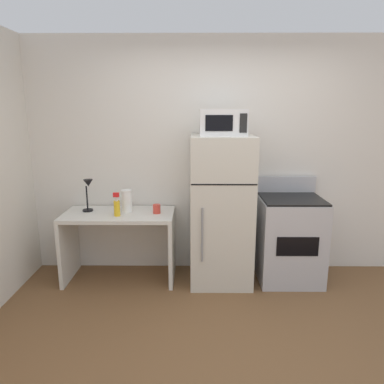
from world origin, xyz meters
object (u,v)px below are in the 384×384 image
refrigerator (221,210)px  coffee_mug (157,209)px  spray_bottle (117,207)px  oven_range (289,239)px  desk (120,233)px  paper_towel_roll (127,201)px  microwave (223,122)px  desk_lamp (88,190)px

refrigerator → coffee_mug: bearing=178.8°
spray_bottle → oven_range: (1.83, 0.11, -0.38)m
desk → spray_bottle: (0.01, -0.11, 0.32)m
coffee_mug → refrigerator: bearing=-1.2°
coffee_mug → paper_towel_roll: 0.34m
refrigerator → oven_range: bearing=1.4°
paper_towel_roll → microwave: bearing=-4.9°
desk → oven_range: size_ratio=1.07×
coffee_mug → microwave: bearing=-3.0°
desk → spray_bottle: bearing=-84.9°
desk_lamp → microwave: microwave is taller
microwave → desk_lamp: bearing=176.1°
desk → microwave: bearing=-2.3°
microwave → oven_range: size_ratio=0.42×
desk → desk_lamp: desk_lamp is taller
coffee_mug → oven_range: bearing=0.2°
coffee_mug → oven_range: oven_range is taller
desk → oven_range: oven_range is taller
spray_bottle → desk_lamp: bearing=153.9°
spray_bottle → coffee_mug: size_ratio=2.62×
spray_bottle → microwave: microwave is taller
desk → oven_range: bearing=-0.2°
spray_bottle → paper_towel_roll: size_ratio=1.04×
paper_towel_roll → desk_lamp: bearing=178.4°
desk_lamp → refrigerator: size_ratio=0.22×
coffee_mug → paper_towel_roll: bearing=171.2°
spray_bottle → microwave: (1.08, 0.07, 0.85)m
refrigerator → paper_towel_roll: bearing=176.3°
spray_bottle → oven_range: size_ratio=0.23×
microwave → paper_towel_roll: bearing=175.1°
spray_bottle → paper_towel_roll: 0.17m
paper_towel_roll → microwave: 1.31m
spray_bottle → oven_range: 1.87m
desk_lamp → oven_range: bearing=-1.5°
refrigerator → desk_lamp: bearing=176.9°
spray_bottle → coffee_mug: spray_bottle is taller
desk → microwave: size_ratio=2.55×
oven_range → paper_towel_roll: bearing=178.5°
paper_towel_roll → coffee_mug: bearing=-8.8°
desk_lamp → spray_bottle: desk_lamp is taller
desk_lamp → refrigerator: (1.42, -0.08, -0.20)m
microwave → oven_range: microwave is taller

